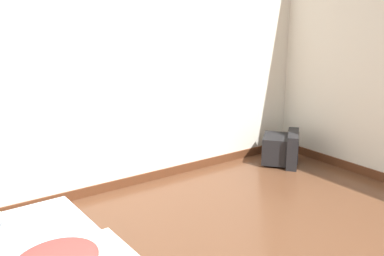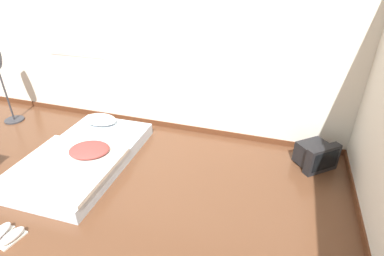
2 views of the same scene
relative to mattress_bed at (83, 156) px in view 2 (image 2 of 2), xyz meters
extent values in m
cube|color=silver|center=(0.53, 1.32, 1.18)|extent=(8.17, 0.06, 2.60)
cube|color=#562D19|center=(0.53, 1.28, -0.07)|extent=(8.17, 0.02, 0.09)
cube|color=silver|center=(-0.84, 1.29, 1.49)|extent=(1.01, 0.01, 1.10)
cube|color=white|center=(-0.84, 1.28, 1.49)|extent=(0.94, 0.01, 1.03)
cube|color=silver|center=(0.00, 0.01, -0.03)|extent=(1.19, 2.00, 0.18)
ellipsoid|color=white|center=(-0.22, 0.78, 0.13)|extent=(0.53, 0.35, 0.14)
cube|color=silver|center=(0.01, -0.36, 0.08)|extent=(1.20, 1.17, 0.05)
ellipsoid|color=#993D38|center=(0.15, -0.03, 0.15)|extent=(0.63, 0.58, 0.11)
cube|color=black|center=(2.92, 0.94, 0.05)|extent=(0.47, 0.46, 0.29)
cube|color=black|center=(3.05, 0.80, 0.06)|extent=(0.44, 0.40, 0.37)
cube|color=black|center=(3.09, 0.75, 0.07)|extent=(0.30, 0.26, 0.26)
cube|color=silver|center=(-0.04, -1.32, -0.11)|extent=(0.12, 0.27, 0.02)
ellipsoid|color=white|center=(-0.04, -1.32, -0.06)|extent=(0.13, 0.27, 0.09)
cube|color=silver|center=(0.11, -1.32, -0.11)|extent=(0.14, 0.27, 0.02)
ellipsoid|color=white|center=(0.11, -1.32, -0.06)|extent=(0.15, 0.28, 0.09)
cylinder|color=#333338|center=(-1.91, 0.70, -0.11)|extent=(0.31, 0.31, 0.02)
cylinder|color=#333338|center=(-1.91, 0.70, 0.37)|extent=(0.03, 0.03, 0.92)
camera|label=1|loc=(-0.46, -2.23, 1.50)|focal=40.00mm
camera|label=2|loc=(2.41, -2.72, 2.30)|focal=28.00mm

